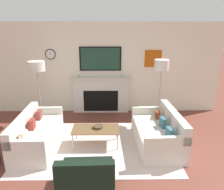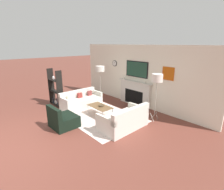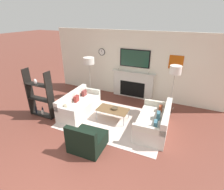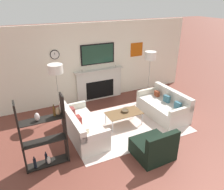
{
  "view_description": "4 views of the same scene",
  "coord_description": "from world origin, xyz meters",
  "px_view_note": "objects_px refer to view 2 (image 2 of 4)",
  "views": [
    {
      "loc": [
        0.26,
        -1.34,
        2.56
      ],
      "look_at": [
        0.33,
        3.62,
        1.0
      ],
      "focal_mm": 35.0,
      "sensor_mm": 36.0,
      "label": 1
    },
    {
      "loc": [
        5.09,
        -0.82,
        2.77
      ],
      "look_at": [
        0.24,
        3.44,
        0.84
      ],
      "focal_mm": 28.0,
      "sensor_mm": 36.0,
      "label": 2
    },
    {
      "loc": [
        1.97,
        -1.54,
        3.25
      ],
      "look_at": [
        -0.24,
        3.43,
        0.72
      ],
      "focal_mm": 28.0,
      "sensor_mm": 36.0,
      "label": 3
    },
    {
      "loc": [
        -2.73,
        -1.79,
        3.49
      ],
      "look_at": [
        -0.17,
        3.6,
        0.76
      ],
      "focal_mm": 35.0,
      "sensor_mm": 36.0,
      "label": 4
    }
  ],
  "objects_px": {
    "couch_right": "(124,120)",
    "armchair": "(63,120)",
    "coffee_table": "(100,107)",
    "shelf_unit": "(56,89)",
    "floor_lamp_right": "(157,79)",
    "couch_left": "(81,101)",
    "decorative_bowl": "(101,106)",
    "floor_lamp_left": "(100,69)"
  },
  "relations": [
    {
      "from": "floor_lamp_right",
      "to": "shelf_unit",
      "type": "relative_size",
      "value": 1.06
    },
    {
      "from": "armchair",
      "to": "coffee_table",
      "type": "distance_m",
      "value": 1.56
    },
    {
      "from": "couch_right",
      "to": "floor_lamp_left",
      "type": "xyz_separation_m",
      "value": [
        -2.98,
        1.31,
        1.26
      ]
    },
    {
      "from": "decorative_bowl",
      "to": "couch_right",
      "type": "bearing_deg",
      "value": -3.9
    },
    {
      "from": "couch_right",
      "to": "coffee_table",
      "type": "xyz_separation_m",
      "value": [
        -1.39,
        0.05,
        0.07
      ]
    },
    {
      "from": "armchair",
      "to": "floor_lamp_left",
      "type": "distance_m",
      "value": 3.46
    },
    {
      "from": "coffee_table",
      "to": "floor_lamp_left",
      "type": "bearing_deg",
      "value": 141.58
    },
    {
      "from": "decorative_bowl",
      "to": "floor_lamp_right",
      "type": "xyz_separation_m",
      "value": [
        1.63,
        1.22,
        1.15
      ]
    },
    {
      "from": "couch_right",
      "to": "shelf_unit",
      "type": "height_order",
      "value": "shelf_unit"
    },
    {
      "from": "couch_left",
      "to": "decorative_bowl",
      "type": "height_order",
      "value": "couch_left"
    },
    {
      "from": "coffee_table",
      "to": "floor_lamp_left",
      "type": "distance_m",
      "value": 2.35
    },
    {
      "from": "armchair",
      "to": "floor_lamp_right",
      "type": "relative_size",
      "value": 0.5
    },
    {
      "from": "couch_right",
      "to": "armchair",
      "type": "distance_m",
      "value": 2.08
    },
    {
      "from": "armchair",
      "to": "coffee_table",
      "type": "xyz_separation_m",
      "value": [
        0.05,
        1.55,
        0.11
      ]
    },
    {
      "from": "couch_right",
      "to": "armchair",
      "type": "bearing_deg",
      "value": -133.9
    },
    {
      "from": "shelf_unit",
      "to": "decorative_bowl",
      "type": "bearing_deg",
      "value": 17.99
    },
    {
      "from": "couch_right",
      "to": "floor_lamp_left",
      "type": "distance_m",
      "value": 3.49
    },
    {
      "from": "coffee_table",
      "to": "decorative_bowl",
      "type": "relative_size",
      "value": 4.68
    },
    {
      "from": "couch_right",
      "to": "decorative_bowl",
      "type": "xyz_separation_m",
      "value": [
        -1.34,
        0.09,
        0.13
      ]
    },
    {
      "from": "decorative_bowl",
      "to": "coffee_table",
      "type": "bearing_deg",
      "value": -143.6
    },
    {
      "from": "shelf_unit",
      "to": "armchair",
      "type": "bearing_deg",
      "value": -19.61
    },
    {
      "from": "armchair",
      "to": "shelf_unit",
      "type": "height_order",
      "value": "shelf_unit"
    },
    {
      "from": "armchair",
      "to": "floor_lamp_left",
      "type": "height_order",
      "value": "floor_lamp_left"
    },
    {
      "from": "couch_left",
      "to": "coffee_table",
      "type": "height_order",
      "value": "couch_left"
    },
    {
      "from": "couch_right",
      "to": "floor_lamp_left",
      "type": "height_order",
      "value": "floor_lamp_left"
    },
    {
      "from": "couch_left",
      "to": "shelf_unit",
      "type": "height_order",
      "value": "shelf_unit"
    },
    {
      "from": "decorative_bowl",
      "to": "floor_lamp_right",
      "type": "distance_m",
      "value": 2.34
    },
    {
      "from": "couch_right",
      "to": "shelf_unit",
      "type": "distance_m",
      "value": 3.82
    },
    {
      "from": "couch_right",
      "to": "decorative_bowl",
      "type": "relative_size",
      "value": 7.63
    },
    {
      "from": "couch_right",
      "to": "shelf_unit",
      "type": "bearing_deg",
      "value": -169.61
    },
    {
      "from": "coffee_table",
      "to": "decorative_bowl",
      "type": "bearing_deg",
      "value": 36.4
    },
    {
      "from": "couch_right",
      "to": "floor_lamp_right",
      "type": "bearing_deg",
      "value": 77.78
    },
    {
      "from": "coffee_table",
      "to": "floor_lamp_left",
      "type": "xyz_separation_m",
      "value": [
        -1.59,
        1.26,
        1.19
      ]
    },
    {
      "from": "couch_left",
      "to": "shelf_unit",
      "type": "relative_size",
      "value": 1.1
    },
    {
      "from": "shelf_unit",
      "to": "floor_lamp_right",
      "type": "bearing_deg",
      "value": 26.45
    },
    {
      "from": "shelf_unit",
      "to": "coffee_table",
      "type": "bearing_deg",
      "value": 17.51
    },
    {
      "from": "decorative_bowl",
      "to": "shelf_unit",
      "type": "bearing_deg",
      "value": -162.01
    },
    {
      "from": "floor_lamp_left",
      "to": "floor_lamp_right",
      "type": "height_order",
      "value": "floor_lamp_right"
    },
    {
      "from": "decorative_bowl",
      "to": "floor_lamp_left",
      "type": "xyz_separation_m",
      "value": [
        -1.64,
        1.22,
        1.13
      ]
    },
    {
      "from": "couch_left",
      "to": "floor_lamp_left",
      "type": "height_order",
      "value": "floor_lamp_left"
    },
    {
      "from": "decorative_bowl",
      "to": "floor_lamp_right",
      "type": "relative_size",
      "value": 0.13
    },
    {
      "from": "couch_left",
      "to": "armchair",
      "type": "distance_m",
      "value": 1.95
    }
  ]
}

